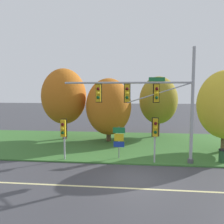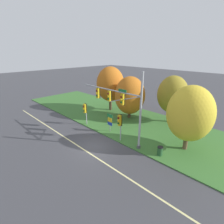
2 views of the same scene
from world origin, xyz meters
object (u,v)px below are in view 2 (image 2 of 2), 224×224
pedestrian_signal_near_kerb (120,122)px  tree_left_of_mast (130,95)px  traffic_signal_mast (120,102)px  tree_nearest_road (110,84)px  pedestrian_signal_further_along (85,110)px  tree_behind_signpost (173,95)px  tree_mid_verge (190,114)px  route_sign_post (110,121)px  trash_bin (160,151)px

pedestrian_signal_near_kerb → tree_left_of_mast: tree_left_of_mast is taller
traffic_signal_mast → pedestrian_signal_near_kerb: (0.23, -0.30, -2.18)m
pedestrian_signal_near_kerb → tree_nearest_road: (-8.73, 7.01, 2.13)m
pedestrian_signal_further_along → tree_behind_signpost: (7.70, 9.33, 1.84)m
tree_mid_verge → tree_behind_signpost: bearing=130.0°
tree_behind_signpost → tree_mid_verge: 7.50m
tree_nearest_road → tree_mid_verge: tree_nearest_road is taller
route_sign_post → tree_behind_signpost: size_ratio=0.36×
tree_left_of_mast → tree_mid_verge: (9.99, -2.79, 0.44)m
traffic_signal_mast → tree_mid_verge: bearing=28.4°
route_sign_post → tree_mid_verge: (8.55, 2.71, 2.45)m
tree_mid_verge → pedestrian_signal_further_along: bearing=-164.0°
pedestrian_signal_further_along → trash_bin: (11.31, 0.62, -1.70)m
route_sign_post → tree_behind_signpost: bearing=66.2°
tree_mid_verge → trash_bin: size_ratio=7.24×
tree_behind_signpost → pedestrian_signal_near_kerb: bearing=-97.1°
traffic_signal_mast → tree_left_of_mast: 7.29m
pedestrian_signal_further_along → traffic_signal_mast: bearing=2.0°
pedestrian_signal_further_along → tree_behind_signpost: tree_behind_signpost is taller
tree_mid_verge → traffic_signal_mast: bearing=-151.6°
traffic_signal_mast → pedestrian_signal_near_kerb: bearing=-52.9°
pedestrian_signal_near_kerb → tree_behind_signpost: bearing=82.9°
pedestrian_signal_further_along → tree_mid_verge: bearing=16.0°
pedestrian_signal_further_along → tree_left_of_mast: (2.52, 6.37, 1.30)m
tree_nearest_road → trash_bin: 15.44m
traffic_signal_mast → trash_bin: 6.44m
route_sign_post → tree_mid_verge: tree_mid_verge is taller
route_sign_post → tree_mid_verge: size_ratio=0.35×
pedestrian_signal_near_kerb → tree_nearest_road: tree_nearest_road is taller
traffic_signal_mast → tree_left_of_mast: (-3.78, 6.16, -1.03)m
pedestrian_signal_near_kerb → tree_behind_signpost: 9.63m
pedestrian_signal_near_kerb → route_sign_post: (-2.56, 0.95, -0.86)m
pedestrian_signal_further_along → tree_nearest_road: tree_nearest_road is taller
trash_bin → traffic_signal_mast: bearing=-175.4°
pedestrian_signal_further_along → tree_mid_verge: tree_mid_verge is taller
traffic_signal_mast → pedestrian_signal_near_kerb: 2.21m
traffic_signal_mast → tree_mid_verge: traffic_signal_mast is taller
trash_bin → pedestrian_signal_near_kerb: bearing=-171.7°
tree_left_of_mast → tree_behind_signpost: tree_behind_signpost is taller
pedestrian_signal_further_along → route_sign_post: size_ratio=1.27×
route_sign_post → pedestrian_signal_near_kerb: bearing=-20.4°
tree_left_of_mast → tree_nearest_road: bearing=173.3°
trash_bin → route_sign_post: bearing=178.0°
pedestrian_signal_near_kerb → tree_left_of_mast: size_ratio=0.51×
pedestrian_signal_near_kerb → route_sign_post: 2.87m
pedestrian_signal_further_along → tree_behind_signpost: 12.23m
route_sign_post → tree_nearest_road: size_ratio=0.32×
tree_mid_verge → tree_left_of_mast: bearing=164.4°
route_sign_post → tree_left_of_mast: size_ratio=0.38×
traffic_signal_mast → route_sign_post: (-2.34, 0.66, -3.03)m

